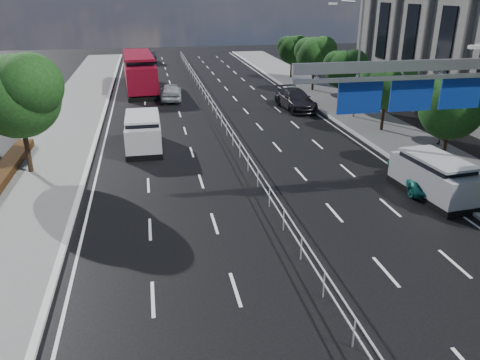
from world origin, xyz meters
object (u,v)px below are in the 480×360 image
object	(u,v)px
near_car_silver	(171,92)
parked_car_teal	(421,176)
near_car_dark	(149,57)
red_bus	(139,71)
pedestrian_b	(442,132)
white_minivan	(143,132)
parked_car_dark	(295,99)
overhead_gantry	(429,88)
silver_minivan	(434,177)

from	to	relation	value
near_car_silver	parked_car_teal	world-z (taller)	near_car_silver
near_car_silver	near_car_dark	bearing A→B (deg)	-82.51
red_bus	near_car_dark	world-z (taller)	red_bus
red_bus	near_car_dark	bearing A→B (deg)	82.83
red_bus	pedestrian_b	size ratio (longest dim) A/B	7.72
white_minivan	near_car_silver	bearing A→B (deg)	79.80
red_bus	parked_car_dark	distance (m)	17.40
red_bus	near_car_silver	world-z (taller)	red_bus
overhead_gantry	near_car_silver	bearing A→B (deg)	111.18
near_car_silver	near_car_dark	world-z (taller)	near_car_silver
white_minivan	red_bus	world-z (taller)	red_bus
near_car_silver	near_car_dark	distance (m)	25.32
red_bus	parked_car_teal	bearing A→B (deg)	-67.37
parked_car_dark	pedestrian_b	bearing A→B (deg)	-66.51
parked_car_teal	pedestrian_b	bearing A→B (deg)	57.75
silver_minivan	white_minivan	bearing A→B (deg)	137.99
near_car_silver	silver_minivan	bearing A→B (deg)	118.80
parked_car_dark	near_car_dark	bearing A→B (deg)	106.92
near_car_silver	pedestrian_b	bearing A→B (deg)	137.35
overhead_gantry	near_car_silver	distance (m)	27.79
near_car_dark	near_car_silver	bearing A→B (deg)	90.15
white_minivan	parked_car_dark	xyz separation A→B (m)	(12.91, 8.62, -0.27)
parked_car_dark	pedestrian_b	size ratio (longest dim) A/B	3.58
parked_car_dark	white_minivan	bearing A→B (deg)	-150.41
near_car_silver	silver_minivan	world-z (taller)	silver_minivan
overhead_gantry	near_car_silver	xyz separation A→B (m)	(-9.89, 25.52, -4.81)
pedestrian_b	overhead_gantry	bearing A→B (deg)	90.03
near_car_silver	silver_minivan	xyz separation A→B (m)	(11.45, -24.70, 0.20)
red_bus	overhead_gantry	bearing A→B (deg)	-71.20
near_car_dark	overhead_gantry	bearing A→B (deg)	99.31
parked_car_teal	near_car_dark	bearing A→B (deg)	112.67
red_bus	near_car_dark	distance (m)	19.59
silver_minivan	red_bus	bearing A→B (deg)	109.97
parked_car_dark	overhead_gantry	bearing A→B (deg)	-95.34
overhead_gantry	red_bus	distance (m)	33.98
white_minivan	pedestrian_b	world-z (taller)	white_minivan
white_minivan	red_bus	distance (m)	19.96
pedestrian_b	parked_car_dark	bearing A→B (deg)	-22.66
parked_car_dark	parked_car_teal	bearing A→B (deg)	-90.51
white_minivan	silver_minivan	world-z (taller)	white_minivan
near_car_silver	parked_car_teal	xyz separation A→B (m)	(11.45, -23.57, -0.16)
parked_car_teal	pedestrian_b	xyz separation A→B (m)	(5.10, 6.08, 0.30)
overhead_gantry	parked_car_teal	bearing A→B (deg)	51.31
near_car_silver	red_bus	bearing A→B (deg)	-59.65
parked_car_dark	pedestrian_b	distance (m)	13.46
white_minivan	parked_car_teal	world-z (taller)	white_minivan
parked_car_teal	silver_minivan	bearing A→B (deg)	-82.24
parked_car_dark	pedestrian_b	world-z (taller)	pedestrian_b
overhead_gantry	silver_minivan	distance (m)	4.93
overhead_gantry	silver_minivan	size ratio (longest dim) A/B	2.03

